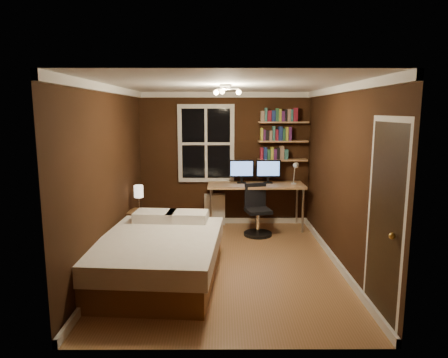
{
  "coord_description": "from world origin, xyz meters",
  "views": [
    {
      "loc": [
        -0.04,
        -5.44,
        2.16
      ],
      "look_at": [
        -0.02,
        0.45,
        1.15
      ],
      "focal_mm": 32.0,
      "sensor_mm": 36.0,
      "label": 1
    }
  ],
  "objects_px": {
    "nightstand": "(140,226)",
    "desk": "(256,187)",
    "office_chair": "(257,216)",
    "monitor_left": "(242,172)",
    "bedside_lamp": "(139,198)",
    "desk_lamp": "(295,173)",
    "radiator": "(215,209)",
    "bed": "(160,256)",
    "monitor_right": "(268,172)"
  },
  "relations": [
    {
      "from": "bed",
      "to": "bedside_lamp",
      "type": "height_order",
      "value": "bedside_lamp"
    },
    {
      "from": "monitor_left",
      "to": "monitor_right",
      "type": "bearing_deg",
      "value": 0.0
    },
    {
      "from": "bedside_lamp",
      "to": "office_chair",
      "type": "relative_size",
      "value": 0.48
    },
    {
      "from": "monitor_right",
      "to": "monitor_left",
      "type": "bearing_deg",
      "value": 180.0
    },
    {
      "from": "bedside_lamp",
      "to": "monitor_left",
      "type": "xyz_separation_m",
      "value": [
        1.73,
        0.86,
        0.31
      ]
    },
    {
      "from": "bedside_lamp",
      "to": "monitor_left",
      "type": "distance_m",
      "value": 1.96
    },
    {
      "from": "bed",
      "to": "nightstand",
      "type": "xyz_separation_m",
      "value": [
        -0.57,
        1.49,
        -0.04
      ]
    },
    {
      "from": "nightstand",
      "to": "desk",
      "type": "relative_size",
      "value": 0.3
    },
    {
      "from": "bed",
      "to": "monitor_left",
      "type": "height_order",
      "value": "monitor_left"
    },
    {
      "from": "bedside_lamp",
      "to": "monitor_left",
      "type": "bearing_deg",
      "value": 26.42
    },
    {
      "from": "nightstand",
      "to": "desk_lamp",
      "type": "bearing_deg",
      "value": 32.79
    },
    {
      "from": "bedside_lamp",
      "to": "office_chair",
      "type": "distance_m",
      "value": 2.06
    },
    {
      "from": "desk_lamp",
      "to": "office_chair",
      "type": "bearing_deg",
      "value": -156.14
    },
    {
      "from": "desk_lamp",
      "to": "office_chair",
      "type": "xyz_separation_m",
      "value": [
        -0.7,
        -0.31,
        -0.73
      ]
    },
    {
      "from": "radiator",
      "to": "monitor_right",
      "type": "bearing_deg",
      "value": -8.73
    },
    {
      "from": "bed",
      "to": "radiator",
      "type": "bearing_deg",
      "value": 79.53
    },
    {
      "from": "radiator",
      "to": "desk",
      "type": "distance_m",
      "value": 0.93
    },
    {
      "from": "desk",
      "to": "office_chair",
      "type": "bearing_deg",
      "value": -90.47
    },
    {
      "from": "desk",
      "to": "monitor_right",
      "type": "xyz_separation_m",
      "value": [
        0.23,
        0.09,
        0.28
      ]
    },
    {
      "from": "bed",
      "to": "desk",
      "type": "relative_size",
      "value": 1.24
    },
    {
      "from": "bed",
      "to": "monitor_right",
      "type": "xyz_separation_m",
      "value": [
        1.66,
        2.35,
        0.75
      ]
    },
    {
      "from": "desk_lamp",
      "to": "bed",
      "type": "bearing_deg",
      "value": -134.41
    },
    {
      "from": "nightstand",
      "to": "desk",
      "type": "height_order",
      "value": "desk"
    },
    {
      "from": "radiator",
      "to": "monitor_left",
      "type": "xyz_separation_m",
      "value": [
        0.5,
        -0.15,
        0.76
      ]
    },
    {
      "from": "monitor_right",
      "to": "desk_lamp",
      "type": "distance_m",
      "value": 0.5
    },
    {
      "from": "office_chair",
      "to": "radiator",
      "type": "bearing_deg",
      "value": 126.77
    },
    {
      "from": "radiator",
      "to": "office_chair",
      "type": "distance_m",
      "value": 1.0
    },
    {
      "from": "bed",
      "to": "office_chair",
      "type": "height_order",
      "value": "office_chair"
    },
    {
      "from": "radiator",
      "to": "monitor_left",
      "type": "relative_size",
      "value": 1.29
    },
    {
      "from": "nightstand",
      "to": "monitor_right",
      "type": "xyz_separation_m",
      "value": [
        2.22,
        0.86,
        0.79
      ]
    },
    {
      "from": "monitor_right",
      "to": "office_chair",
      "type": "distance_m",
      "value": 0.91
    },
    {
      "from": "desk",
      "to": "monitor_left",
      "type": "xyz_separation_m",
      "value": [
        -0.26,
        0.09,
        0.28
      ]
    },
    {
      "from": "nightstand",
      "to": "bedside_lamp",
      "type": "xyz_separation_m",
      "value": [
        0.0,
        0.0,
        0.48
      ]
    },
    {
      "from": "monitor_left",
      "to": "desk_lamp",
      "type": "bearing_deg",
      "value": -11.14
    },
    {
      "from": "office_chair",
      "to": "nightstand",
      "type": "bearing_deg",
      "value": 177.63
    },
    {
      "from": "desk",
      "to": "desk_lamp",
      "type": "bearing_deg",
      "value": -8.21
    },
    {
      "from": "bedside_lamp",
      "to": "monitor_left",
      "type": "height_order",
      "value": "monitor_left"
    },
    {
      "from": "radiator",
      "to": "monitor_left",
      "type": "bearing_deg",
      "value": -16.91
    },
    {
      "from": "radiator",
      "to": "office_chair",
      "type": "relative_size",
      "value": 0.66
    },
    {
      "from": "nightstand",
      "to": "desk_lamp",
      "type": "distance_m",
      "value": 2.88
    },
    {
      "from": "bedside_lamp",
      "to": "radiator",
      "type": "distance_m",
      "value": 1.65
    },
    {
      "from": "nightstand",
      "to": "office_chair",
      "type": "height_order",
      "value": "office_chair"
    },
    {
      "from": "bedside_lamp",
      "to": "office_chair",
      "type": "xyz_separation_m",
      "value": [
        1.99,
        0.36,
        -0.41
      ]
    },
    {
      "from": "nightstand",
      "to": "radiator",
      "type": "distance_m",
      "value": 1.59
    },
    {
      "from": "office_chair",
      "to": "bedside_lamp",
      "type": "bearing_deg",
      "value": 177.63
    },
    {
      "from": "nightstand",
      "to": "office_chair",
      "type": "relative_size",
      "value": 0.58
    },
    {
      "from": "radiator",
      "to": "desk",
      "type": "relative_size",
      "value": 0.34
    },
    {
      "from": "radiator",
      "to": "nightstand",
      "type": "bearing_deg",
      "value": -140.49
    },
    {
      "from": "nightstand",
      "to": "monitor_left",
      "type": "bearing_deg",
      "value": 45.16
    },
    {
      "from": "radiator",
      "to": "desk",
      "type": "bearing_deg",
      "value": -17.5
    }
  ]
}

